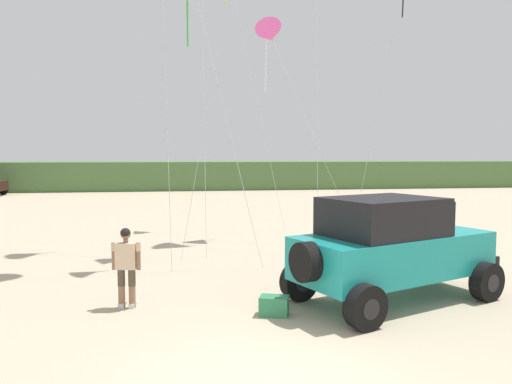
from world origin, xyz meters
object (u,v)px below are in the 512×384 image
cooler_box (274,306)px  kite_blue_swept (270,34)px  jeep (391,246)px  person_watching (126,263)px

cooler_box → kite_blue_swept: bearing=100.1°
jeep → person_watching: (-5.58, 0.38, -0.26)m
jeep → person_watching: jeep is taller
jeep → cooler_box: size_ratio=8.92×
jeep → cooler_box: jeep is taller
cooler_box → person_watching: bearing=-177.9°
person_watching → jeep: bearing=-3.9°
person_watching → kite_blue_swept: bearing=61.7°
jeep → kite_blue_swept: size_ratio=0.59×
person_watching → kite_blue_swept: (4.49, 8.33, 6.78)m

